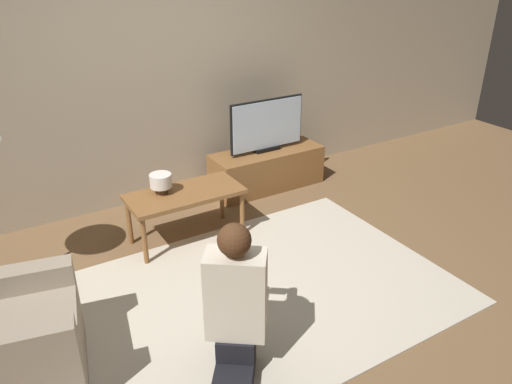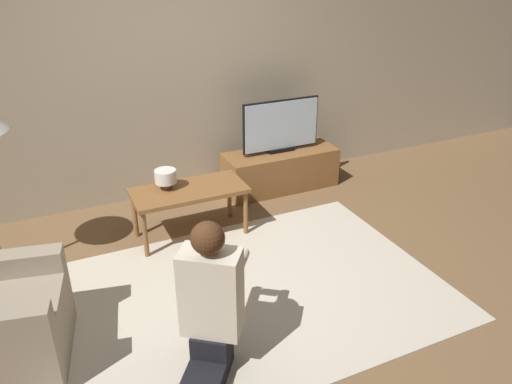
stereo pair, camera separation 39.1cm
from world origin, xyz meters
name	(u,v)px [view 1 (the left image)]	position (x,y,z in m)	size (l,w,h in m)	color
ground_plane	(252,297)	(0.00, 0.00, 0.00)	(10.00, 10.00, 0.00)	brown
wall_back	(143,68)	(0.00, 1.93, 1.30)	(10.00, 0.06, 2.60)	tan
rug	(252,296)	(0.00, 0.00, 0.01)	(2.90, 1.94, 0.02)	beige
tv_stand	(267,169)	(1.09, 1.53, 0.20)	(1.18, 0.43, 0.41)	brown
tv	(267,125)	(1.09, 1.54, 0.68)	(0.83, 0.08, 0.54)	black
coffee_table	(185,198)	(-0.06, 0.98, 0.40)	(0.96, 0.46, 0.45)	brown
person_kneeling	(236,304)	(-0.43, -0.54, 0.48)	(0.70, 0.83, 0.97)	black
table_lamp	(161,182)	(-0.23, 1.06, 0.56)	(0.18, 0.18, 0.17)	#4C3823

